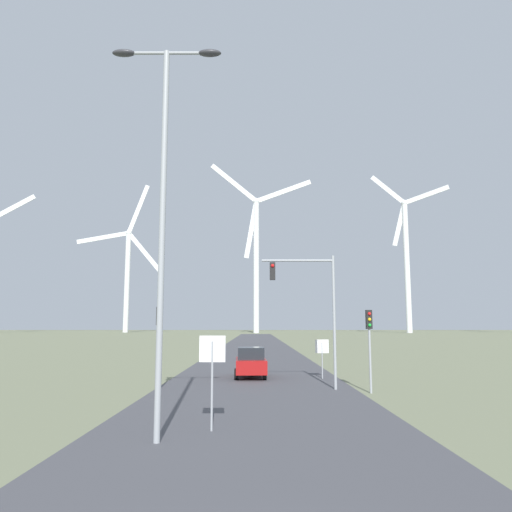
% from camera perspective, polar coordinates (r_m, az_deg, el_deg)
% --- Properties ---
extents(road_surface, '(10.00, 240.00, 0.01)m').
position_cam_1_polar(road_surface, '(53.27, 0.03, -11.28)').
color(road_surface, '#47474C').
rests_on(road_surface, ground).
extents(streetlamp, '(3.30, 0.32, 11.45)m').
position_cam_1_polar(streetlamp, '(14.88, -10.50, 7.30)').
color(streetlamp, '#93999E').
rests_on(streetlamp, ground).
extents(stop_sign_near, '(0.81, 0.07, 2.85)m').
position_cam_1_polar(stop_sign_near, '(15.74, -4.96, -12.17)').
color(stop_sign_near, '#93999E').
rests_on(stop_sign_near, ground).
extents(stop_sign_far, '(0.81, 0.07, 2.30)m').
position_cam_1_polar(stop_sign_far, '(30.72, 7.62, -10.74)').
color(stop_sign_far, '#93999E').
rests_on(stop_sign_far, ground).
extents(traffic_light_post_near_left, '(0.28, 0.34, 4.07)m').
position_cam_1_polar(traffic_light_post_near_left, '(25.36, -10.96, -8.20)').
color(traffic_light_post_near_left, '#93999E').
rests_on(traffic_light_post_near_left, ground).
extents(traffic_light_post_near_right, '(0.28, 0.34, 3.89)m').
position_cam_1_polar(traffic_light_post_near_right, '(24.60, 12.90, -8.45)').
color(traffic_light_post_near_right, '#93999E').
rests_on(traffic_light_post_near_right, ground).
extents(traffic_light_mast_overhead, '(3.73, 0.35, 6.71)m').
position_cam_1_polar(traffic_light_mast_overhead, '(25.59, 6.32, -4.51)').
color(traffic_light_mast_overhead, '#93999E').
rests_on(traffic_light_mast_overhead, ground).
extents(car_approaching, '(1.95, 4.16, 1.83)m').
position_cam_1_polar(car_approaching, '(31.01, -0.53, -12.07)').
color(car_approaching, maroon).
rests_on(car_approaching, ground).
extents(wind_turbine_left, '(36.87, 2.60, 62.91)m').
position_cam_1_polar(wind_turbine_left, '(216.79, -14.41, -1.41)').
color(wind_turbine_left, silver).
rests_on(wind_turbine_left, ground).
extents(wind_turbine_center, '(40.26, 2.60, 67.18)m').
position_cam_1_polar(wind_turbine_center, '(195.20, 0.10, 0.65)').
color(wind_turbine_center, silver).
rests_on(wind_turbine_center, ground).
extents(wind_turbine_right, '(27.82, 13.13, 64.45)m').
position_cam_1_polar(wind_turbine_right, '(205.61, 16.89, 0.25)').
color(wind_turbine_right, silver).
rests_on(wind_turbine_right, ground).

